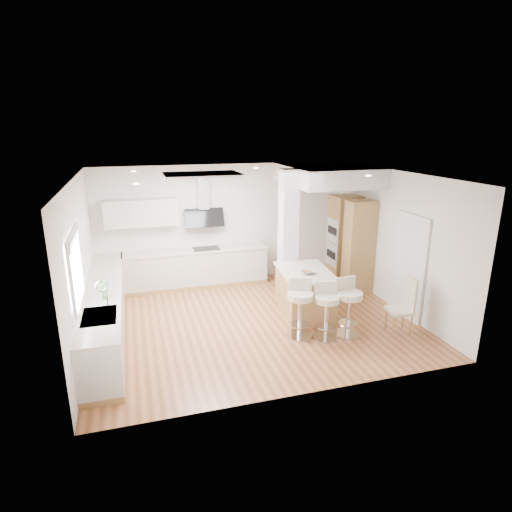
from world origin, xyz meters
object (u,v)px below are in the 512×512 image
object	(u,v)px
peninsula	(305,292)
bar_stool_a	(300,305)
bar_stool_b	(326,308)
bar_stool_c	(348,304)
dining_chair	(405,304)

from	to	relation	value
peninsula	bar_stool_a	distance (m)	1.04
bar_stool_b	bar_stool_c	size ratio (longest dim) A/B	0.96
peninsula	bar_stool_a	size ratio (longest dim) A/B	1.46
bar_stool_c	peninsula	bearing A→B (deg)	104.14
bar_stool_a	bar_stool_c	distance (m)	0.87
bar_stool_b	bar_stool_c	world-z (taller)	bar_stool_c
peninsula	bar_stool_c	bearing A→B (deg)	-65.09
bar_stool_a	dining_chair	distance (m)	1.91
peninsula	bar_stool_a	world-z (taller)	bar_stool_a
bar_stool_b	dining_chair	size ratio (longest dim) A/B	0.95
peninsula	bar_stool_b	world-z (taller)	bar_stool_b
peninsula	dining_chair	xyz separation A→B (m)	(1.40, -1.32, 0.12)
peninsula	dining_chair	world-z (taller)	dining_chair
bar_stool_a	dining_chair	size ratio (longest dim) A/B	1.00
dining_chair	bar_stool_c	bearing A→B (deg)	178.01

